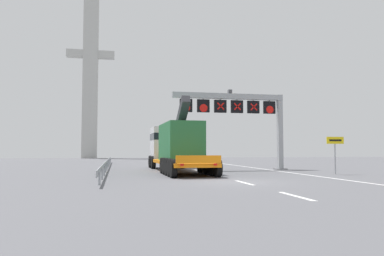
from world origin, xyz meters
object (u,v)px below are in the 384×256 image
exit_sign_yellow (335,147)px  bridge_pylon_distant (90,72)px  heavy_haul_truck_orange (174,145)px  overhead_lane_gantry (241,109)px

exit_sign_yellow → bridge_pylon_distant: bridge_pylon_distant is taller
heavy_haul_truck_orange → bridge_pylon_distant: size_ratio=0.43×
overhead_lane_gantry → heavy_haul_truck_orange: size_ratio=0.68×
overhead_lane_gantry → heavy_haul_truck_orange: (-5.57, -0.03, -3.00)m
overhead_lane_gantry → heavy_haul_truck_orange: bearing=-179.7°
bridge_pylon_distant → heavy_haul_truck_orange: bearing=-77.7°
heavy_haul_truck_orange → exit_sign_yellow: 11.82m
heavy_haul_truck_orange → overhead_lane_gantry: bearing=0.3°
heavy_haul_truck_orange → bridge_pylon_distant: bearing=102.3°
heavy_haul_truck_orange → exit_sign_yellow: bearing=-33.0°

